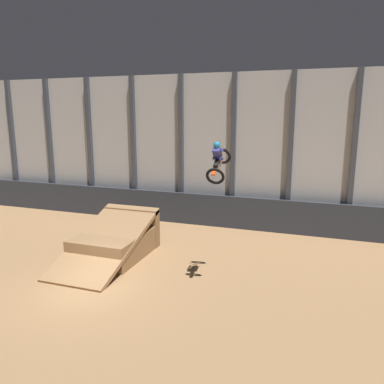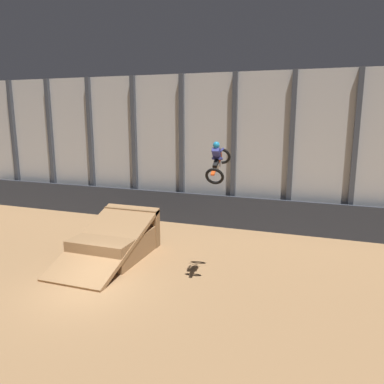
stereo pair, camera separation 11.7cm
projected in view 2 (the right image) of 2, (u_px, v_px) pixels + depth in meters
The scene contains 5 objects.
ground_plane at pixel (88, 290), 14.98m from camera, with size 60.00×60.00×0.00m, color #9E754C.
arena_back_wall at pixel (183, 150), 23.91m from camera, with size 32.00×0.40×9.33m.
lower_barrier at pixel (179, 208), 24.03m from camera, with size 31.36×0.20×1.99m.
dirt_ramp at pixel (116, 240), 18.62m from camera, with size 3.05×5.80×2.17m.
rider_bike_solo at pixel (218, 161), 14.52m from camera, with size 0.82×1.86×1.69m.
Camera 2 is at (8.54, -11.69, 6.89)m, focal length 35.00 mm.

